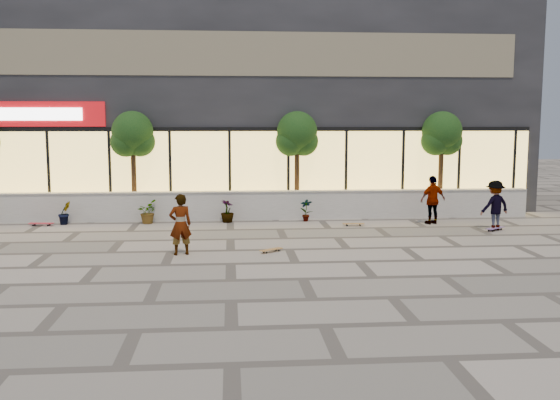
{
  "coord_description": "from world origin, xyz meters",
  "views": [
    {
      "loc": [
        -0.0,
        -15.35,
        3.59
      ],
      "look_at": [
        1.43,
        2.38,
        1.3
      ],
      "focal_mm": 40.0,
      "sensor_mm": 36.0,
      "label": 1
    }
  ],
  "objects": [
    {
      "name": "skateboard_left",
      "position": [
        -6.43,
        6.2,
        0.08
      ],
      "size": [
        0.85,
        0.3,
        0.1
      ],
      "rotation": [
        0.0,
        0.0,
        -0.1
      ],
      "color": "red",
      "rests_on": "ground"
    },
    {
      "name": "tree_mideast",
      "position": [
        2.5,
        7.7,
        2.99
      ],
      "size": [
        1.6,
        1.5,
        3.92
      ],
      "color": "#462C19",
      "rests_on": "ground"
    },
    {
      "name": "ground",
      "position": [
        0.0,
        0.0,
        0.0
      ],
      "size": [
        80.0,
        80.0,
        0.0
      ],
      "primitive_type": "plane",
      "color": "#A1978C",
      "rests_on": "ground"
    },
    {
      "name": "skater_center",
      "position": [
        -1.33,
        1.2,
        0.82
      ],
      "size": [
        0.68,
        0.54,
        1.64
      ],
      "primitive_type": "imported",
      "rotation": [
        0.0,
        0.0,
        3.42
      ],
      "color": "silver",
      "rests_on": "ground"
    },
    {
      "name": "skateboard_center",
      "position": [
        1.11,
        1.33,
        0.07
      ],
      "size": [
        0.67,
        0.55,
        0.08
      ],
      "rotation": [
        0.0,
        0.0,
        0.62
      ],
      "color": "olive",
      "rests_on": "ground"
    },
    {
      "name": "skateboard_right_near",
      "position": [
        4.19,
        5.34,
        0.07
      ],
      "size": [
        0.74,
        0.24,
        0.09
      ],
      "rotation": [
        0.0,
        0.0,
        -0.07
      ],
      "color": "olive",
      "rests_on": "ground"
    },
    {
      "name": "skateboard_right_far",
      "position": [
        8.62,
        4.06,
        0.08
      ],
      "size": [
        0.8,
        0.66,
        0.1
      ],
      "rotation": [
        0.0,
        0.0,
        0.63
      ],
      "color": "#684E8F",
      "rests_on": "ground"
    },
    {
      "name": "shrub_d",
      "position": [
        -0.1,
        6.45,
        0.41
      ],
      "size": [
        0.64,
        0.64,
        0.81
      ],
      "primitive_type": "imported",
      "rotation": [
        0.0,
        0.0,
        2.46
      ],
      "color": "#113613",
      "rests_on": "ground"
    },
    {
      "name": "skater_right_near",
      "position": [
        7.0,
        5.53,
        0.84
      ],
      "size": [
        1.06,
        0.69,
        1.68
      ],
      "primitive_type": "imported",
      "rotation": [
        0.0,
        0.0,
        3.46
      ],
      "color": "white",
      "rests_on": "ground"
    },
    {
      "name": "tree_midwest",
      "position": [
        -3.5,
        7.7,
        2.99
      ],
      "size": [
        1.6,
        1.5,
        3.92
      ],
      "color": "#462C19",
      "rests_on": "ground"
    },
    {
      "name": "tree_east",
      "position": [
        8.0,
        7.7,
        2.99
      ],
      "size": [
        1.6,
        1.5,
        3.92
      ],
      "color": "#462C19",
      "rests_on": "ground"
    },
    {
      "name": "planter_wall",
      "position": [
        0.0,
        7.0,
        0.52
      ],
      "size": [
        22.0,
        0.42,
        1.04
      ],
      "color": "silver",
      "rests_on": "ground"
    },
    {
      "name": "shrub_e",
      "position": [
        2.7,
        6.45,
        0.41
      ],
      "size": [
        0.46,
        0.35,
        0.81
      ],
      "primitive_type": "imported",
      "rotation": [
        0.0,
        0.0,
        3.28
      ],
      "color": "#113613",
      "rests_on": "ground"
    },
    {
      "name": "shrub_b",
      "position": [
        -5.7,
        6.45,
        0.41
      ],
      "size": [
        0.57,
        0.57,
        0.81
      ],
      "primitive_type": "imported",
      "rotation": [
        0.0,
        0.0,
        0.82
      ],
      "color": "#113613",
      "rests_on": "ground"
    },
    {
      "name": "shrub_c",
      "position": [
        -2.9,
        6.45,
        0.41
      ],
      "size": [
        0.68,
        0.77,
        0.81
      ],
      "primitive_type": "imported",
      "rotation": [
        0.0,
        0.0,
        1.64
      ],
      "color": "#113613",
      "rests_on": "ground"
    },
    {
      "name": "retail_building",
      "position": [
        -0.0,
        12.49,
        4.25
      ],
      "size": [
        24.0,
        9.17,
        8.5
      ],
      "color": "black",
      "rests_on": "ground"
    },
    {
      "name": "skater_right_far",
      "position": [
        8.63,
        4.17,
        0.82
      ],
      "size": [
        1.19,
        0.89,
        1.63
      ],
      "primitive_type": "imported",
      "rotation": [
        0.0,
        0.0,
        3.44
      ],
      "color": "maroon",
      "rests_on": "ground"
    }
  ]
}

